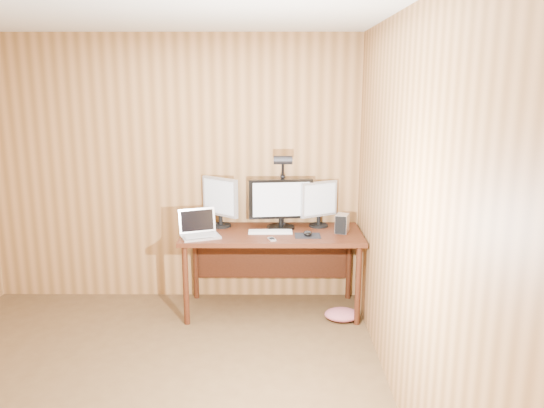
{
  "coord_description": "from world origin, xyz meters",
  "views": [
    {
      "loc": [
        0.95,
        -2.94,
        2.04
      ],
      "look_at": [
        0.93,
        1.58,
        1.02
      ],
      "focal_mm": 35.0,
      "sensor_mm": 36.0,
      "label": 1
    }
  ],
  "objects_px": {
    "monitor_center": "(281,203)",
    "speaker": "(338,219)",
    "desk": "(272,243)",
    "monitor_right": "(319,203)",
    "mouse": "(308,233)",
    "laptop": "(199,230)",
    "hard_drive": "(342,223)",
    "phone": "(272,239)",
    "desk_lamp": "(283,180)",
    "keyboard": "(270,232)",
    "monitor_left": "(220,200)"
  },
  "relations": [
    {
      "from": "monitor_right",
      "to": "laptop",
      "type": "xyz_separation_m",
      "value": [
        -1.07,
        -0.32,
        -0.17
      ]
    },
    {
      "from": "hard_drive",
      "to": "speaker",
      "type": "distance_m",
      "value": 0.25
    },
    {
      "from": "mouse",
      "to": "monitor_left",
      "type": "bearing_deg",
      "value": 166.98
    },
    {
      "from": "monitor_right",
      "to": "hard_drive",
      "type": "relative_size",
      "value": 2.44
    },
    {
      "from": "desk",
      "to": "desk_lamp",
      "type": "height_order",
      "value": "desk_lamp"
    },
    {
      "from": "keyboard",
      "to": "desk_lamp",
      "type": "height_order",
      "value": "desk_lamp"
    },
    {
      "from": "monitor_center",
      "to": "keyboard",
      "type": "bearing_deg",
      "value": -129.41
    },
    {
      "from": "hard_drive",
      "to": "phone",
      "type": "relative_size",
      "value": 1.56
    },
    {
      "from": "monitor_center",
      "to": "hard_drive",
      "type": "distance_m",
      "value": 0.58
    },
    {
      "from": "monitor_left",
      "to": "laptop",
      "type": "xyz_separation_m",
      "value": [
        -0.16,
        -0.32,
        -0.19
      ]
    },
    {
      "from": "monitor_left",
      "to": "monitor_right",
      "type": "distance_m",
      "value": 0.91
    },
    {
      "from": "laptop",
      "to": "keyboard",
      "type": "bearing_deg",
      "value": -11.2
    },
    {
      "from": "monitor_right",
      "to": "keyboard",
      "type": "relative_size",
      "value": 1.09
    },
    {
      "from": "laptop",
      "to": "desk_lamp",
      "type": "relative_size",
      "value": 0.54
    },
    {
      "from": "desk",
      "to": "hard_drive",
      "type": "bearing_deg",
      "value": -6.77
    },
    {
      "from": "desk",
      "to": "laptop",
      "type": "height_order",
      "value": "laptop"
    },
    {
      "from": "monitor_left",
      "to": "keyboard",
      "type": "relative_size",
      "value": 1.18
    },
    {
      "from": "keyboard",
      "to": "phone",
      "type": "distance_m",
      "value": 0.23
    },
    {
      "from": "hard_drive",
      "to": "laptop",
      "type": "bearing_deg",
      "value": -156.55
    },
    {
      "from": "desk",
      "to": "keyboard",
      "type": "bearing_deg",
      "value": -99.37
    },
    {
      "from": "desk",
      "to": "mouse",
      "type": "bearing_deg",
      "value": -31.36
    },
    {
      "from": "desk",
      "to": "hard_drive",
      "type": "height_order",
      "value": "hard_drive"
    },
    {
      "from": "monitor_center",
      "to": "speaker",
      "type": "relative_size",
      "value": 5.38
    },
    {
      "from": "monitor_center",
      "to": "hard_drive",
      "type": "height_order",
      "value": "monitor_center"
    },
    {
      "from": "monitor_center",
      "to": "keyboard",
      "type": "xyz_separation_m",
      "value": [
        -0.1,
        -0.15,
        -0.23
      ]
    },
    {
      "from": "desk",
      "to": "speaker",
      "type": "relative_size",
      "value": 14.71
    },
    {
      "from": "monitor_center",
      "to": "mouse",
      "type": "xyz_separation_m",
      "value": [
        0.23,
        -0.25,
        -0.21
      ]
    },
    {
      "from": "keyboard",
      "to": "mouse",
      "type": "height_order",
      "value": "mouse"
    },
    {
      "from": "phone",
      "to": "speaker",
      "type": "distance_m",
      "value": 0.79
    },
    {
      "from": "desk",
      "to": "laptop",
      "type": "distance_m",
      "value": 0.69
    },
    {
      "from": "phone",
      "to": "laptop",
      "type": "bearing_deg",
      "value": 152.96
    },
    {
      "from": "monitor_center",
      "to": "keyboard",
      "type": "height_order",
      "value": "monitor_center"
    },
    {
      "from": "desk",
      "to": "monitor_right",
      "type": "xyz_separation_m",
      "value": [
        0.43,
        0.13,
        0.35
      ]
    },
    {
      "from": "mouse",
      "to": "speaker",
      "type": "bearing_deg",
      "value": 58.13
    },
    {
      "from": "laptop",
      "to": "hard_drive",
      "type": "relative_size",
      "value": 2.25
    },
    {
      "from": "phone",
      "to": "desk_lamp",
      "type": "xyz_separation_m",
      "value": [
        0.1,
        0.39,
        0.44
      ]
    },
    {
      "from": "monitor_right",
      "to": "mouse",
      "type": "height_order",
      "value": "monitor_right"
    },
    {
      "from": "hard_drive",
      "to": "phone",
      "type": "height_order",
      "value": "hard_drive"
    },
    {
      "from": "mouse",
      "to": "hard_drive",
      "type": "bearing_deg",
      "value": 28.74
    },
    {
      "from": "speaker",
      "to": "desk_lamp",
      "type": "xyz_separation_m",
      "value": [
        -0.52,
        -0.1,
        0.39
      ]
    },
    {
      "from": "mouse",
      "to": "hard_drive",
      "type": "xyz_separation_m",
      "value": [
        0.31,
        0.12,
        0.06
      ]
    },
    {
      "from": "monitor_left",
      "to": "keyboard",
      "type": "bearing_deg",
      "value": 13.44
    },
    {
      "from": "monitor_center",
      "to": "keyboard",
      "type": "relative_size",
      "value": 1.5
    },
    {
      "from": "monitor_left",
      "to": "keyboard",
      "type": "distance_m",
      "value": 0.56
    },
    {
      "from": "monitor_left",
      "to": "hard_drive",
      "type": "bearing_deg",
      "value": 27.82
    },
    {
      "from": "monitor_right",
      "to": "speaker",
      "type": "height_order",
      "value": "monitor_right"
    },
    {
      "from": "hard_drive",
      "to": "mouse",
      "type": "bearing_deg",
      "value": -141.74
    },
    {
      "from": "desk",
      "to": "keyboard",
      "type": "xyz_separation_m",
      "value": [
        -0.01,
        -0.09,
        0.13
      ]
    },
    {
      "from": "monitor_center",
      "to": "desk_lamp",
      "type": "bearing_deg",
      "value": 29.57
    },
    {
      "from": "hard_drive",
      "to": "phone",
      "type": "bearing_deg",
      "value": -141.03
    }
  ]
}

